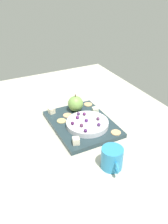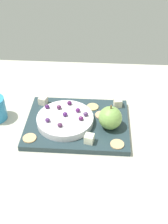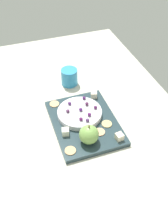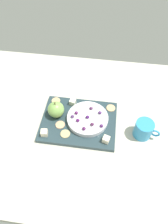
% 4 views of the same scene
% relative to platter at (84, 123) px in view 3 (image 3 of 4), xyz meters
% --- Properties ---
extents(table, '(1.46, 0.92, 0.04)m').
position_rel_platter_xyz_m(table, '(0.04, 0.02, -0.03)').
color(table, beige).
rests_on(table, ground).
extents(platter, '(0.34, 0.26, 0.02)m').
position_rel_platter_xyz_m(platter, '(0.00, 0.00, 0.00)').
color(platter, '#263940').
rests_on(platter, table).
extents(serving_dish, '(0.19, 0.19, 0.02)m').
position_rel_platter_xyz_m(serving_dish, '(0.04, 0.01, 0.02)').
color(serving_dish, silver).
rests_on(serving_dish, platter).
extents(apple_whole, '(0.08, 0.08, 0.08)m').
position_rel_platter_xyz_m(apple_whole, '(-0.11, 0.02, 0.05)').
color(apple_whole, '#7DAB51').
rests_on(apple_whole, platter).
extents(apple_stem, '(0.01, 0.01, 0.01)m').
position_rel_platter_xyz_m(apple_stem, '(-0.11, 0.02, 0.09)').
color(apple_stem, brown).
rests_on(apple_stem, apple_whole).
extents(cheese_cube_0, '(0.03, 0.03, 0.03)m').
position_rel_platter_xyz_m(cheese_cube_0, '(-0.14, -0.09, 0.02)').
color(cheese_cube_0, '#F5E5C2').
rests_on(cheese_cube_0, platter).
extents(cheese_cube_1, '(0.03, 0.03, 0.03)m').
position_rel_platter_xyz_m(cheese_cube_1, '(-0.04, 0.09, 0.02)').
color(cheese_cube_1, white).
rests_on(cheese_cube_1, platter).
extents(cheese_cube_2, '(0.03, 0.03, 0.03)m').
position_rel_platter_xyz_m(cheese_cube_2, '(0.13, -0.09, 0.02)').
color(cheese_cube_2, beige).
rests_on(cheese_cube_2, platter).
extents(cracker_0, '(0.04, 0.04, 0.00)m').
position_rel_platter_xyz_m(cracker_0, '(-0.08, -0.04, 0.01)').
color(cracker_0, tan).
rests_on(cracker_0, platter).
extents(cracker_1, '(0.04, 0.04, 0.00)m').
position_rel_platter_xyz_m(cracker_1, '(-0.05, -0.08, 0.01)').
color(cracker_1, tan).
rests_on(cracker_1, platter).
extents(cracker_2, '(0.04, 0.04, 0.00)m').
position_rel_platter_xyz_m(cracker_2, '(-0.13, 0.10, 0.01)').
color(cracker_2, tan).
rests_on(cracker_2, platter).
extents(cracker_3, '(0.04, 0.04, 0.00)m').
position_rel_platter_xyz_m(cracker_3, '(0.14, 0.09, 0.01)').
color(cracker_3, tan).
rests_on(cracker_3, platter).
extents(grape_0, '(0.02, 0.01, 0.01)m').
position_rel_platter_xyz_m(grape_0, '(0.06, -0.03, 0.04)').
color(grape_0, '#51234A').
rests_on(grape_0, serving_dish).
extents(grape_1, '(0.02, 0.01, 0.01)m').
position_rel_platter_xyz_m(grape_1, '(-0.01, 0.02, 0.04)').
color(grape_1, '#551A54').
rests_on(grape_1, serving_dish).
extents(grape_2, '(0.02, 0.01, 0.01)m').
position_rel_platter_xyz_m(grape_2, '(-0.03, -0.00, 0.04)').
color(grape_2, '#4E2E5F').
rests_on(grape_2, serving_dish).
extents(grape_3, '(0.02, 0.01, 0.01)m').
position_rel_platter_xyz_m(grape_3, '(0.03, 0.00, 0.04)').
color(grape_3, '#481B62').
rests_on(grape_3, serving_dish).
extents(grape_4, '(0.02, 0.01, 0.01)m').
position_rel_platter_xyz_m(grape_4, '(0.03, -0.06, 0.04)').
color(grape_4, '#4B1A4D').
rests_on(grape_4, serving_dish).
extents(grape_5, '(0.02, 0.01, 0.01)m').
position_rel_platter_xyz_m(grape_5, '(0.05, 0.06, 0.04)').
color(grape_5, '#4E274C').
rests_on(grape_5, serving_dish).
extents(grape_6, '(0.02, 0.01, 0.01)m').
position_rel_platter_xyz_m(grape_6, '(0.11, -0.04, 0.04)').
color(grape_6, '#441B56').
rests_on(grape_6, serving_dish).
extents(grape_7, '(0.02, 0.01, 0.01)m').
position_rel_platter_xyz_m(grape_7, '(-0.00, -0.02, 0.04)').
color(grape_7, '#54195D').
rests_on(grape_7, serving_dish).
extents(grape_8, '(0.02, 0.01, 0.01)m').
position_rel_platter_xyz_m(grape_8, '(0.09, 0.04, 0.04)').
color(grape_8, '#4A2460').
rests_on(grape_8, serving_dish).
extents(cup, '(0.11, 0.08, 0.08)m').
position_rel_platter_xyz_m(cup, '(0.29, -0.02, 0.03)').
color(cup, '#2F8EC5').
rests_on(cup, table).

